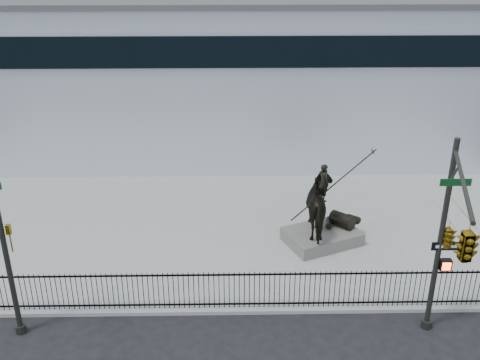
{
  "coord_description": "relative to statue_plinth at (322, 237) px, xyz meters",
  "views": [
    {
      "loc": [
        0.24,
        -15.37,
        12.71
      ],
      "look_at": [
        0.63,
        6.0,
        3.07
      ],
      "focal_mm": 42.0,
      "sensor_mm": 36.0,
      "label": 1
    }
  ],
  "objects": [
    {
      "name": "ground",
      "position": [
        -4.2,
        -5.79,
        -0.43
      ],
      "size": [
        120.0,
        120.0,
        0.0
      ],
      "primitive_type": "plane",
      "color": "black",
      "rests_on": "ground"
    },
    {
      "name": "picket_fence",
      "position": [
        -4.2,
        -4.54,
        0.47
      ],
      "size": [
        22.1,
        0.1,
        1.5
      ],
      "color": "black",
      "rests_on": "plaza"
    },
    {
      "name": "statue_plinth",
      "position": [
        0.0,
        0.0,
        0.0
      ],
      "size": [
        3.62,
        3.13,
        0.57
      ],
      "primitive_type": "cube",
      "rotation": [
        0.0,
        0.0,
        0.41
      ],
      "color": "#5F5C56",
      "rests_on": "plaza"
    },
    {
      "name": "equestrian_statue",
      "position": [
        0.05,
        0.02,
        1.48
      ],
      "size": [
        3.59,
        3.02,
        3.3
      ],
      "rotation": [
        0.0,
        0.0,
        0.41
      ],
      "color": "black",
      "rests_on": "statue_plinth"
    },
    {
      "name": "building",
      "position": [
        -4.2,
        14.21,
        4.07
      ],
      "size": [
        44.0,
        14.0,
        9.0
      ],
      "primitive_type": "cube",
      "color": "white",
      "rests_on": "ground"
    },
    {
      "name": "plaza",
      "position": [
        -4.2,
        1.21,
        -0.36
      ],
      "size": [
        30.0,
        12.0,
        0.15
      ],
      "primitive_type": "cube",
      "color": "gray",
      "rests_on": "ground"
    },
    {
      "name": "traffic_signal_right",
      "position": [
        2.26,
        -7.79,
        4.42
      ],
      "size": [
        2.17,
        6.86,
        7.0
      ],
      "color": "#262823",
      "rests_on": "ground"
    }
  ]
}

